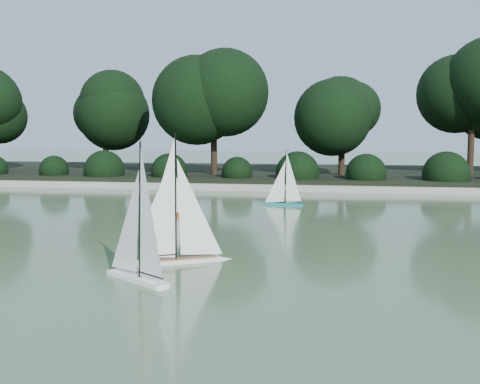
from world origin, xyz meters
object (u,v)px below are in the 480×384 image
(sailboat_white_b, at_px, (187,241))
(sailboat_orange, at_px, (165,207))
(sailboat_white_a, at_px, (132,256))
(sailboat_teal, at_px, (281,196))
(race_buoy, at_px, (124,239))

(sailboat_white_b, height_order, sailboat_orange, sailboat_white_b)
(sailboat_white_a, height_order, sailboat_teal, sailboat_white_a)
(sailboat_white_a, xyz_separation_m, sailboat_white_b, (0.40, 0.97, 0.01))
(sailboat_white_b, relative_size, sailboat_teal, 1.33)
(sailboat_orange, height_order, race_buoy, sailboat_orange)
(sailboat_white_a, height_order, sailboat_white_b, sailboat_white_b)
(sailboat_white_a, bearing_deg, sailboat_teal, 82.18)
(sailboat_white_a, distance_m, sailboat_white_b, 1.05)
(sailboat_white_a, relative_size, sailboat_teal, 1.26)
(sailboat_white_a, height_order, race_buoy, sailboat_white_a)
(sailboat_white_a, distance_m, sailboat_teal, 7.20)
(sailboat_orange, bearing_deg, sailboat_teal, 48.12)
(race_buoy, bearing_deg, sailboat_teal, 66.83)
(sailboat_orange, bearing_deg, race_buoy, -88.63)
(sailboat_white_a, distance_m, race_buoy, 2.67)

